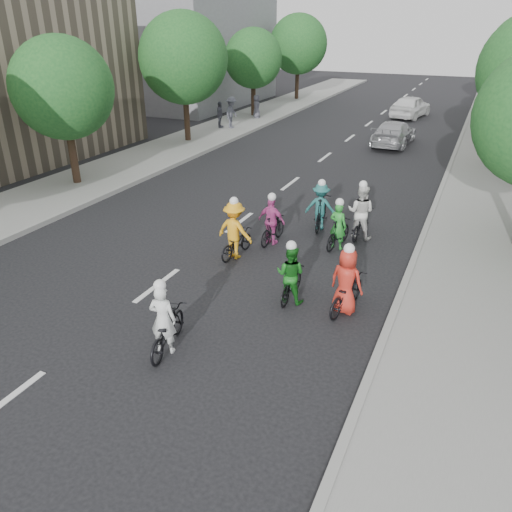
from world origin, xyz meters
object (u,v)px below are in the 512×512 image
Objects in this scene: cyclist_7 at (321,209)px; follow_car_trail at (411,106)px; cyclist_3 at (272,225)px; cyclist_4 at (346,288)px; cyclist_2 at (235,235)px; cyclist_1 at (291,278)px; cyclist_0 at (166,327)px; spectator_1 at (220,115)px; spectator_0 at (231,112)px; spectator_2 at (257,106)px; cyclist_6 at (360,217)px; follow_car_lead at (394,133)px; cyclist_5 at (338,230)px.

follow_car_trail is at bearing -95.98° from cyclist_7.
cyclist_4 is at bearing 142.33° from cyclist_3.
cyclist_1 is at bearing 151.62° from cyclist_2.
cyclist_0 is 23.45m from spectator_1.
cyclist_0 is 0.96× the size of spectator_0.
cyclist_0 is 1.17× the size of spectator_2.
cyclist_3 is 1.04× the size of spectator_1.
cyclist_6 is 17.96m from spectator_0.
cyclist_2 is at bearing -13.00° from cyclist_4.
follow_car_trail is at bearing -47.17° from spectator_0.
follow_car_lead is at bearing 103.00° from follow_car_trail.
cyclist_6 reaches higher than cyclist_2.
spectator_0 is (-10.22, 13.49, 0.43)m from cyclist_7.
spectator_2 reaches higher than cyclist_5.
cyclist_3 reaches higher than follow_car_trail.
cyclist_7 is 17.15m from spectator_1.
spectator_2 is (0.70, 4.10, -0.03)m from spectator_1.
cyclist_4 is 1.11× the size of cyclist_5.
cyclist_2 is at bearing 86.48° from follow_car_lead.
spectator_0 is at bearing -48.12° from cyclist_6.
cyclist_3 is 0.93× the size of cyclist_4.
cyclist_5 is at bearing -144.16° from spectator_0.
cyclist_1 is at bearing 13.62° from cyclist_4.
follow_car_trail is (0.41, 24.67, 0.16)m from cyclist_3.
spectator_1 reaches higher than cyclist_3.
cyclist_2 is 1.50m from cyclist_3.
spectator_2 is (-8.61, 20.54, 0.22)m from cyclist_2.
cyclist_3 is at bearing -158.62° from spectator_1.
cyclist_0 is 8.09m from cyclist_6.
spectator_1 reaches higher than cyclist_5.
cyclist_5 is 18.76m from spectator_1.
cyclist_0 is 1.13× the size of cyclist_5.
cyclist_1 is at bearing -130.19° from cyclist_0.
cyclist_3 is 0.88× the size of spectator_0.
cyclist_7 reaches higher than cyclist_5.
cyclist_2 is at bearing 46.68° from cyclist_5.
follow_car_lead is at bearing -100.38° from spectator_1.
cyclist_7 is (0.88, 7.96, 0.12)m from cyclist_0.
cyclist_0 is 30.79m from follow_car_trail.
cyclist_1 is 1.02× the size of spectator_1.
cyclist_5 reaches higher than follow_car_lead.
cyclist_1 is 21.45m from spectator_0.
cyclist_2 is at bearing -176.43° from spectator_2.
cyclist_5 is 24.17m from follow_car_trail.
cyclist_3 reaches higher than follow_car_lead.
spectator_0 is at bearing -42.84° from cyclist_5.
cyclist_2 is 0.41× the size of follow_car_trail.
cyclist_3 is 0.37× the size of follow_car_trail.
cyclist_4 is 1.16× the size of spectator_2.
cyclist_0 is at bearing -178.90° from spectator_2.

